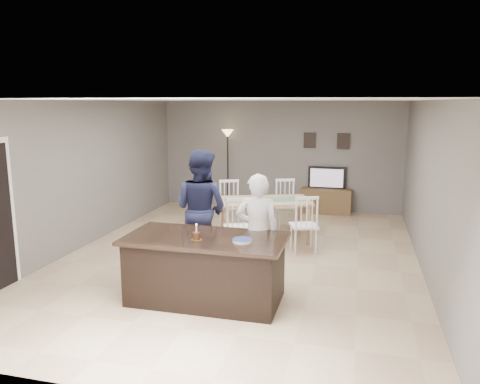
% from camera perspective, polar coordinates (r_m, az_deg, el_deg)
% --- Properties ---
extents(floor, '(8.00, 8.00, 0.00)m').
position_cam_1_polar(floor, '(8.20, -0.11, -8.07)').
color(floor, tan).
rests_on(floor, ground).
extents(room_shell, '(8.00, 8.00, 8.00)m').
position_cam_1_polar(room_shell, '(7.82, -0.11, 3.63)').
color(room_shell, slate).
rests_on(room_shell, floor).
extents(kitchen_island, '(2.15, 1.10, 0.90)m').
position_cam_1_polar(kitchen_island, '(6.43, -4.20, -9.27)').
color(kitchen_island, black).
rests_on(kitchen_island, floor).
extents(tv_console, '(1.20, 0.40, 0.60)m').
position_cam_1_polar(tv_console, '(11.55, 10.42, -1.10)').
color(tv_console, brown).
rests_on(tv_console, floor).
extents(television, '(0.91, 0.12, 0.53)m').
position_cam_1_polar(television, '(11.52, 10.54, 1.71)').
color(television, black).
rests_on(television, tv_console).
extents(tv_screen_glow, '(0.78, 0.00, 0.78)m').
position_cam_1_polar(tv_screen_glow, '(11.44, 10.51, 1.68)').
color(tv_screen_glow, '#E05A18').
rests_on(tv_screen_glow, tv_console).
extents(picture_frames, '(1.10, 0.02, 0.38)m').
position_cam_1_polar(picture_frames, '(11.55, 10.49, 6.17)').
color(picture_frames, black).
rests_on(picture_frames, room_shell).
extents(woman, '(0.68, 0.50, 1.70)m').
position_cam_1_polar(woman, '(6.66, 2.12, -4.96)').
color(woman, silver).
rests_on(woman, floor).
extents(man, '(1.11, 0.98, 1.94)m').
position_cam_1_polar(man, '(7.57, -4.80, -2.10)').
color(man, '#181A35').
rests_on(man, floor).
extents(birthday_cake, '(0.14, 0.14, 0.22)m').
position_cam_1_polar(birthday_cake, '(6.15, -5.33, -5.35)').
color(birthday_cake, yellow).
rests_on(birthday_cake, kitchen_island).
extents(plate_stack, '(0.25, 0.25, 0.04)m').
position_cam_1_polar(plate_stack, '(6.03, 0.25, -5.93)').
color(plate_stack, white).
rests_on(plate_stack, kitchen_island).
extents(dining_table, '(2.24, 2.42, 1.06)m').
position_cam_1_polar(dining_table, '(9.04, 2.96, -1.83)').
color(dining_table, '#A07856').
rests_on(dining_table, floor).
extents(floor_lamp, '(0.30, 0.30, 1.99)m').
position_cam_1_polar(floor_lamp, '(11.79, -1.51, 5.44)').
color(floor_lamp, black).
rests_on(floor_lamp, floor).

